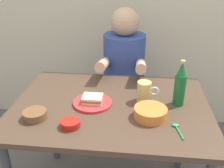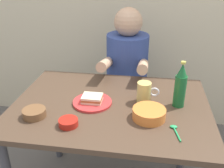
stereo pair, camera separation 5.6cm
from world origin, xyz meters
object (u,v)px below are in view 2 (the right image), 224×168
object	(u,v)px
dining_table	(111,118)
person_seated	(127,61)
beer_bottle	(180,86)
plate_orange	(92,102)
sandwich	(92,98)
condiment_bowl_brown	(34,113)
beer_mug	(144,92)
stool	(126,107)

from	to	relation	value
dining_table	person_seated	size ratio (longest dim) A/B	1.53
dining_table	beer_bottle	bearing A→B (deg)	5.85
plate_orange	sandwich	distance (m)	0.02
person_seated	plate_orange	world-z (taller)	person_seated
person_seated	condiment_bowl_brown	size ratio (longest dim) A/B	6.00
plate_orange	beer_mug	size ratio (longest dim) A/B	1.75
person_seated	dining_table	bearing A→B (deg)	-92.86
sandwich	condiment_bowl_brown	bearing A→B (deg)	-146.50
person_seated	sandwich	bearing A→B (deg)	-102.02
plate_orange	sandwich	size ratio (longest dim) A/B	2.00
beer_bottle	sandwich	bearing A→B (deg)	-174.02
dining_table	beer_mug	world-z (taller)	beer_mug
person_seated	beer_bottle	size ratio (longest dim) A/B	2.75
beer_bottle	plate_orange	bearing A→B (deg)	-174.02
beer_mug	beer_bottle	bearing A→B (deg)	-4.29
dining_table	person_seated	distance (m)	0.63
dining_table	stool	world-z (taller)	dining_table
plate_orange	beer_mug	distance (m)	0.30
beer_mug	plate_orange	bearing A→B (deg)	-167.41
dining_table	beer_mug	distance (m)	0.25
person_seated	sandwich	world-z (taller)	person_seated
condiment_bowl_brown	dining_table	bearing A→B (deg)	26.96
sandwich	plate_orange	bearing A→B (deg)	-172.87
stool	beer_mug	distance (m)	0.75
person_seated	beer_mug	xyz separation A→B (m)	(0.15, -0.57, 0.03)
condiment_bowl_brown	sandwich	bearing A→B (deg)	33.50
stool	person_seated	size ratio (longest dim) A/B	0.63
person_seated	plate_orange	bearing A→B (deg)	-102.02
plate_orange	dining_table	bearing A→B (deg)	6.44
beer_bottle	dining_table	bearing A→B (deg)	-174.15
condiment_bowl_brown	person_seated	bearing A→B (deg)	63.58
sandwich	beer_bottle	world-z (taller)	beer_bottle
sandwich	condiment_bowl_brown	world-z (taller)	sandwich
dining_table	plate_orange	distance (m)	0.14
stool	sandwich	xyz separation A→B (m)	(-0.13, -0.64, 0.42)
stool	sandwich	size ratio (longest dim) A/B	4.09
plate_orange	beer_bottle	world-z (taller)	beer_bottle
sandwich	beer_mug	bearing A→B (deg)	12.59
plate_orange	beer_bottle	bearing A→B (deg)	5.98
plate_orange	beer_bottle	distance (m)	0.49
plate_orange	beer_mug	xyz separation A→B (m)	(0.29, 0.06, 0.05)
dining_table	sandwich	size ratio (longest dim) A/B	10.00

